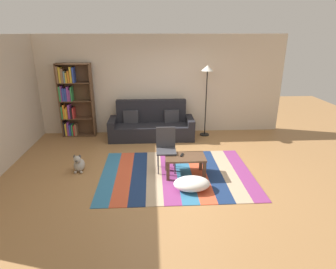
{
  "coord_description": "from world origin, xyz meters",
  "views": [
    {
      "loc": [
        -0.26,
        -5.35,
        2.74
      ],
      "look_at": [
        0.06,
        0.42,
        0.65
      ],
      "focal_mm": 30.37,
      "sensor_mm": 36.0,
      "label": 1
    }
  ],
  "objects_px": {
    "tv_remote": "(182,155)",
    "folding_chair": "(166,145)",
    "pouf": "(192,184)",
    "dog": "(79,164)",
    "couch": "(152,126)",
    "bookshelf": "(72,101)",
    "coffee_table": "(185,160)",
    "standing_lamp": "(207,78)"
  },
  "relations": [
    {
      "from": "dog",
      "to": "folding_chair",
      "type": "height_order",
      "value": "folding_chair"
    },
    {
      "from": "dog",
      "to": "folding_chair",
      "type": "xyz_separation_m",
      "value": [
        1.81,
        0.01,
        0.37
      ]
    },
    {
      "from": "couch",
      "to": "dog",
      "type": "xyz_separation_m",
      "value": [
        -1.51,
        -1.95,
        -0.18
      ]
    },
    {
      "from": "tv_remote",
      "to": "pouf",
      "type": "bearing_deg",
      "value": -60.94
    },
    {
      "from": "tv_remote",
      "to": "coffee_table",
      "type": "bearing_deg",
      "value": -19.24
    },
    {
      "from": "standing_lamp",
      "to": "folding_chair",
      "type": "bearing_deg",
      "value": -120.26
    },
    {
      "from": "coffee_table",
      "to": "folding_chair",
      "type": "height_order",
      "value": "folding_chair"
    },
    {
      "from": "standing_lamp",
      "to": "folding_chair",
      "type": "relative_size",
      "value": 2.14
    },
    {
      "from": "pouf",
      "to": "dog",
      "type": "height_order",
      "value": "dog"
    },
    {
      "from": "bookshelf",
      "to": "pouf",
      "type": "bearing_deg",
      "value": -47.47
    },
    {
      "from": "coffee_table",
      "to": "couch",
      "type": "bearing_deg",
      "value": 106.52
    },
    {
      "from": "bookshelf",
      "to": "standing_lamp",
      "type": "xyz_separation_m",
      "value": [
        3.62,
        -0.18,
        0.62
      ]
    },
    {
      "from": "pouf",
      "to": "tv_remote",
      "type": "height_order",
      "value": "tv_remote"
    },
    {
      "from": "pouf",
      "to": "standing_lamp",
      "type": "bearing_deg",
      "value": 75.44
    },
    {
      "from": "bookshelf",
      "to": "folding_chair",
      "type": "relative_size",
      "value": 2.2
    },
    {
      "from": "bookshelf",
      "to": "folding_chair",
      "type": "height_order",
      "value": "bookshelf"
    },
    {
      "from": "pouf",
      "to": "folding_chair",
      "type": "relative_size",
      "value": 0.74
    },
    {
      "from": "coffee_table",
      "to": "bookshelf",
      "type": "bearing_deg",
      "value": 137.9
    },
    {
      "from": "couch",
      "to": "standing_lamp",
      "type": "bearing_deg",
      "value": 3.99
    },
    {
      "from": "pouf",
      "to": "tv_remote",
      "type": "distance_m",
      "value": 0.71
    },
    {
      "from": "couch",
      "to": "folding_chair",
      "type": "relative_size",
      "value": 2.51
    },
    {
      "from": "bookshelf",
      "to": "coffee_table",
      "type": "height_order",
      "value": "bookshelf"
    },
    {
      "from": "dog",
      "to": "standing_lamp",
      "type": "bearing_deg",
      "value": 34.37
    },
    {
      "from": "tv_remote",
      "to": "folding_chair",
      "type": "distance_m",
      "value": 0.42
    },
    {
      "from": "couch",
      "to": "tv_remote",
      "type": "bearing_deg",
      "value": -74.61
    },
    {
      "from": "couch",
      "to": "pouf",
      "type": "height_order",
      "value": "couch"
    },
    {
      "from": "coffee_table",
      "to": "tv_remote",
      "type": "distance_m",
      "value": 0.11
    },
    {
      "from": "bookshelf",
      "to": "coffee_table",
      "type": "xyz_separation_m",
      "value": [
        2.8,
        -2.53,
        -0.65
      ]
    },
    {
      "from": "bookshelf",
      "to": "coffee_table",
      "type": "distance_m",
      "value": 3.82
    },
    {
      "from": "dog",
      "to": "standing_lamp",
      "type": "xyz_separation_m",
      "value": [
        3.0,
        2.05,
        1.45
      ]
    },
    {
      "from": "coffee_table",
      "to": "pouf",
      "type": "relative_size",
      "value": 1.18
    },
    {
      "from": "bookshelf",
      "to": "dog",
      "type": "relative_size",
      "value": 4.98
    },
    {
      "from": "pouf",
      "to": "tv_remote",
      "type": "relative_size",
      "value": 4.47
    },
    {
      "from": "couch",
      "to": "standing_lamp",
      "type": "height_order",
      "value": "standing_lamp"
    },
    {
      "from": "pouf",
      "to": "folding_chair",
      "type": "bearing_deg",
      "value": 115.58
    },
    {
      "from": "bookshelf",
      "to": "dog",
      "type": "distance_m",
      "value": 2.46
    },
    {
      "from": "coffee_table",
      "to": "dog",
      "type": "distance_m",
      "value": 2.2
    },
    {
      "from": "bookshelf",
      "to": "pouf",
      "type": "height_order",
      "value": "bookshelf"
    },
    {
      "from": "coffee_table",
      "to": "dog",
      "type": "relative_size",
      "value": 1.99
    },
    {
      "from": "bookshelf",
      "to": "standing_lamp",
      "type": "height_order",
      "value": "bookshelf"
    },
    {
      "from": "dog",
      "to": "coffee_table",
      "type": "bearing_deg",
      "value": -7.75
    },
    {
      "from": "tv_remote",
      "to": "folding_chair",
      "type": "relative_size",
      "value": 0.17
    }
  ]
}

